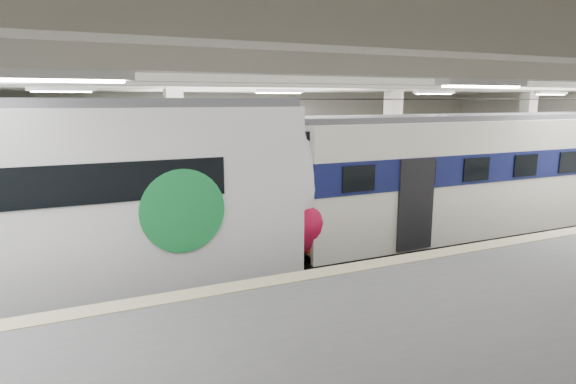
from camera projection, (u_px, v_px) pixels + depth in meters
name	position (u px, v px, depth m)	size (l,w,h in m)	color
station_hall	(340.00, 160.00, 11.59)	(36.00, 24.00, 5.75)	black
modern_emu	(60.00, 207.00, 10.80)	(14.79, 3.05, 4.72)	white
older_rer	(465.00, 177.00, 15.65)	(12.68, 2.80, 4.22)	white
far_train	(8.00, 175.00, 15.10)	(14.39, 3.57, 4.54)	white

